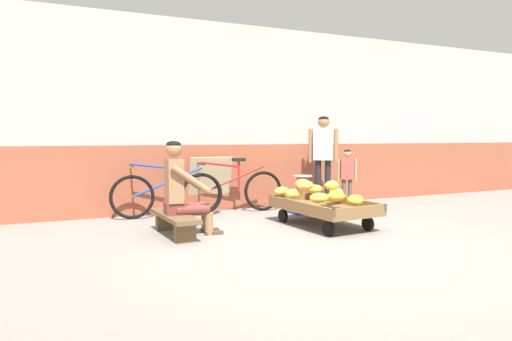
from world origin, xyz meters
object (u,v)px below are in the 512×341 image
Objects in this scene: low_bench at (175,220)px; shopping_bag at (338,209)px; banana_cart at (324,208)px; customer_adult at (323,151)px; customer_child at (347,173)px; vendor_seated at (181,189)px; plastic_crate at (302,204)px; weighing_scale at (303,184)px; bicycle_near_left at (167,193)px; bicycle_far_left at (233,190)px; sign_board at (210,184)px.

shopping_bag is (2.52, 0.27, -0.08)m from low_bench.
customer_adult is at bearing 57.80° from banana_cart.
customer_child is 0.78m from shopping_bag.
vendor_seated is at bearing -166.71° from customer_child.
banana_cart is 1.35× the size of low_bench.
plastic_crate is 0.89m from customer_child.
weighing_scale is 0.18× the size of bicycle_near_left.
customer_child reaches higher than low_bench.
low_bench is 2.35m from weighing_scale.
banana_cart is at bearing -122.20° from customer_adult.
vendor_seated is 0.69× the size of bicycle_far_left.
sign_board is 2.06m from shopping_bag.
plastic_crate is 1.51m from sign_board.
sign_board is 3.65× the size of shopping_bag.
low_bench is 3.72× the size of weighing_scale.
customer_adult is (0.87, 1.38, 0.71)m from banana_cart.
low_bench is 0.73× the size of customer_adult.
vendor_seated reaches higher than weighing_scale.
bicycle_far_left is at bearing 115.10° from banana_cart.
customer_adult is at bearing 106.75° from customer_child.
vendor_seated is 2.49m from shopping_bag.
bicycle_far_left is (1.02, -0.02, 0.00)m from bicycle_near_left.
sign_board is at bearing 155.25° from customer_child.
sign_board is (0.75, 0.29, 0.08)m from bicycle_near_left.
vendor_seated is at bearing -159.93° from plastic_crate.
low_bench is (-1.95, 0.23, -0.04)m from banana_cart.
customer_child is at bearing 12.81° from low_bench.
bicycle_far_left is 1.69m from customer_adult.
low_bench is 2.34m from plastic_crate.
plastic_crate is at bearing -28.17° from bicycle_far_left.
bicycle_far_left is 1.90× the size of sign_board.
banana_cart is at bearing -41.41° from bicycle_near_left.
plastic_crate is 0.30m from weighing_scale.
bicycle_far_left is at bearing 48.10° from vendor_seated.
weighing_scale reaches higher than shopping_bag.
banana_cart reaches higher than low_bench.
plastic_crate is 0.22× the size of bicycle_far_left.
weighing_scale is at bearing -28.22° from bicycle_far_left.
customer_child is at bearing 13.29° from vendor_seated.
shopping_bag is at bearing 41.00° from banana_cart.
low_bench is at bearing -121.47° from sign_board.
sign_board is (0.89, 1.60, -0.13)m from vendor_seated.
sign_board is (-1.23, 0.83, -0.02)m from weighing_scale.
weighing_scale is 2.06m from bicycle_near_left.
bicycle_near_left is 2.83m from customer_child.
vendor_seated is at bearing -95.80° from bicycle_near_left.
customer_adult is at bearing -13.35° from sign_board.
banana_cart is 6.28× the size of shopping_bag.
banana_cart is 2.31m from bicycle_near_left.
customer_adult reaches higher than shopping_bag.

